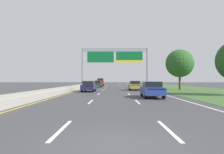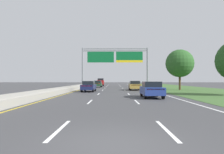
# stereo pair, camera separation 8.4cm
# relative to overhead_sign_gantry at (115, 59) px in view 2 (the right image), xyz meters

# --- Properties ---
(ground_plane) EXTENTS (220.00, 220.00, 0.00)m
(ground_plane) POSITION_rel_overhead_sign_gantry_xyz_m (-0.30, -5.47, -6.47)
(ground_plane) COLOR #3D3D3F
(lane_striping) EXTENTS (11.96, 106.00, 0.01)m
(lane_striping) POSITION_rel_overhead_sign_gantry_xyz_m (-0.30, -5.93, -6.46)
(lane_striping) COLOR white
(lane_striping) RESTS_ON ground
(grass_verge_right) EXTENTS (14.00, 110.00, 0.02)m
(grass_verge_right) POSITION_rel_overhead_sign_gantry_xyz_m (13.65, -5.47, -6.46)
(grass_verge_right) COLOR #3D602D
(grass_verge_right) RESTS_ON ground
(median_barrier_concrete) EXTENTS (0.60, 110.00, 0.85)m
(median_barrier_concrete) POSITION_rel_overhead_sign_gantry_xyz_m (-6.90, -5.47, -6.11)
(median_barrier_concrete) COLOR #99968E
(median_barrier_concrete) RESTS_ON ground
(overhead_sign_gantry) EXTENTS (15.06, 0.42, 9.04)m
(overhead_sign_gantry) POSITION_rel_overhead_sign_gantry_xyz_m (0.00, 0.00, 0.00)
(overhead_sign_gantry) COLOR gray
(overhead_sign_gantry) RESTS_ON ground
(pickup_truck_red) EXTENTS (2.13, 5.45, 2.20)m
(pickup_truck_red) POSITION_rel_overhead_sign_gantry_xyz_m (-4.22, 14.40, -5.39)
(pickup_truck_red) COLOR maroon
(pickup_truck_red) RESTS_ON ground
(car_gold_right_lane_sedan) EXTENTS (1.90, 4.43, 1.57)m
(car_gold_right_lane_sedan) POSITION_rel_overhead_sign_gantry_xyz_m (3.24, -11.77, -5.65)
(car_gold_right_lane_sedan) COLOR #A38438
(car_gold_right_lane_sedan) RESTS_ON ground
(car_navy_left_lane_sedan) EXTENTS (1.88, 4.42, 1.57)m
(car_navy_left_lane_sedan) POSITION_rel_overhead_sign_gantry_xyz_m (-3.96, -16.07, -5.65)
(car_navy_left_lane_sedan) COLOR #161E47
(car_navy_left_lane_sedan) RESTS_ON ground
(car_darkgreen_left_lane_sedan) EXTENTS (1.89, 4.43, 1.57)m
(car_darkgreen_left_lane_sedan) POSITION_rel_overhead_sign_gantry_xyz_m (-4.07, 2.23, -5.65)
(car_darkgreen_left_lane_sedan) COLOR #193D23
(car_darkgreen_left_lane_sedan) RESTS_ON ground
(car_blue_right_lane_sedan) EXTENTS (1.89, 4.43, 1.57)m
(car_blue_right_lane_sedan) POSITION_rel_overhead_sign_gantry_xyz_m (3.42, -26.11, -5.65)
(car_blue_right_lane_sedan) COLOR navy
(car_blue_right_lane_sedan) RESTS_ON ground
(roadside_tree_mid) EXTENTS (4.83, 4.83, 7.04)m
(roadside_tree_mid) POSITION_rel_overhead_sign_gantry_xyz_m (11.22, -10.52, -1.85)
(roadside_tree_mid) COLOR #4C3823
(roadside_tree_mid) RESTS_ON ground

